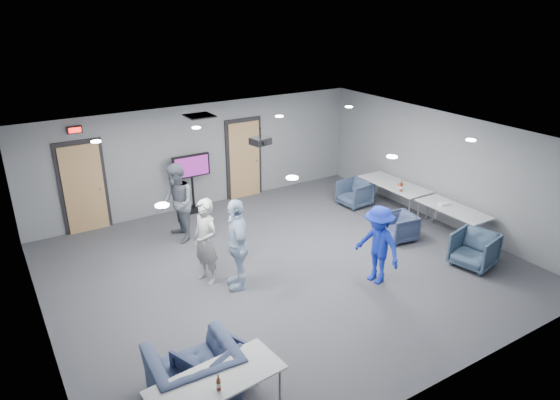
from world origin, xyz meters
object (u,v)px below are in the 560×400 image
person_c (237,244)px  chair_front_a (211,368)px  bottle_front (219,384)px  person_d (378,245)px  chair_front_b (194,374)px  tv_stand (192,180)px  table_right_a (394,185)px  person_a (206,242)px  chair_right_a (355,193)px  table_right_b (453,210)px  chair_right_b (399,227)px  table_front_left (217,382)px  bottle_right (401,187)px  chair_right_c (474,250)px  projector (260,141)px  person_b (177,203)px

person_c → chair_front_a: bearing=-18.3°
bottle_front → person_d: bearing=23.1°
chair_front_b → tv_stand: size_ratio=0.79×
table_right_a → person_a: bearing=97.2°
chair_right_a → table_right_b: table_right_b is taller
chair_right_b → table_front_left: 6.40m
chair_right_b → bottle_right: bearing=144.0°
chair_right_c → chair_right_a: bearing=167.3°
person_d → tv_stand: bearing=-169.9°
table_right_a → projector: size_ratio=4.51×
chair_right_c → tv_stand: bearing=-159.5°
table_right_a → table_front_left: size_ratio=1.08×
person_d → chair_right_b: bearing=115.5°
table_right_b → bottle_front: size_ratio=7.58×
chair_right_c → chair_front_b: (-6.32, -0.40, 0.02)m
chair_right_c → table_front_left: (-6.25, -1.00, 0.32)m
tv_stand → person_d: bearing=-72.2°
chair_front_b → table_right_b: 7.14m
person_d → bottle_front: 4.55m
table_right_a → tv_stand: bearing=58.4°
bottle_right → chair_front_a: bearing=-155.5°
chair_right_b → bottle_right: size_ratio=2.34×
table_right_a → tv_stand: size_ratio=1.29×
chair_right_a → projector: bearing=-81.5°
table_right_a → tv_stand: (-4.42, 2.71, 0.16)m
person_c → tv_stand: 3.96m
person_d → tv_stand: 5.41m
person_a → tv_stand: person_a is taller
person_b → tv_stand: size_ratio=1.21×
bottle_front → tv_stand: bearing=69.9°
person_b → chair_right_a: bearing=87.4°
person_a → person_c: 0.64m
person_c → table_front_left: person_c is taller
chair_right_c → tv_stand: 6.89m
chair_right_c → person_b: bearing=-145.3°
person_d → bottle_right: bearing=120.1°
chair_front_b → table_right_a: (6.97, 3.43, 0.30)m
chair_front_a → table_right_b: (6.71, 1.53, 0.31)m
person_d → chair_right_b: 2.05m
chair_right_a → table_right_a: bearing=37.2°
person_b → tv_stand: (0.95, 1.42, -0.06)m
tv_stand → person_c: bearing=-100.4°
person_a → chair_right_c: bearing=49.7°
chair_front_b → chair_right_b: bearing=-157.9°
person_a → table_front_left: size_ratio=0.96×
chair_right_c → person_c: bearing=-125.2°
person_c → chair_front_a: (-1.58, -2.25, -0.52)m
chair_right_b → chair_right_c: size_ratio=0.85×
chair_right_c → table_right_a: bearing=155.2°
table_right_b → tv_stand: size_ratio=1.13×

